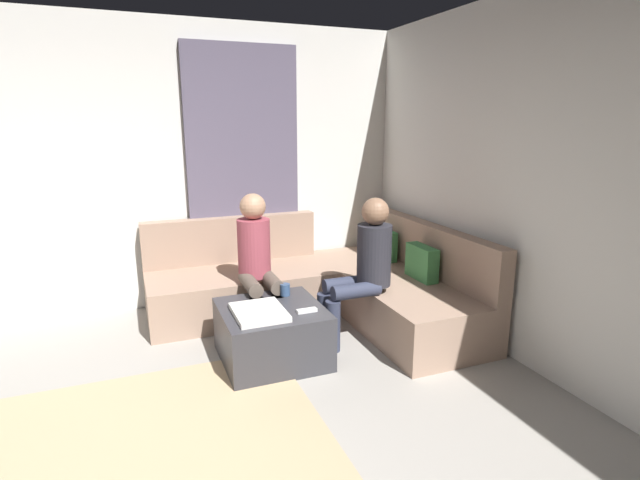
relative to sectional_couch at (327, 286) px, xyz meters
name	(u,v)px	position (x,y,z in m)	size (l,w,h in m)	color
wall_back	(632,199)	(2.08, 1.06, 1.07)	(6.00, 0.12, 2.70)	silver
wall_left	(100,170)	(-0.86, -1.88, 1.07)	(0.12, 6.00, 2.70)	silver
curtain_panel	(244,177)	(-0.76, -0.58, 0.97)	(0.06, 1.10, 2.50)	#595166
sectional_couch	(327,286)	(0.00, 0.00, 0.00)	(2.10, 2.55, 0.87)	#9E7F6B
ottoman	(272,333)	(0.68, -0.73, -0.07)	(0.76, 0.76, 0.42)	#333338
folded_blanket	(259,312)	(0.78, -0.85, 0.16)	(0.44, 0.36, 0.04)	white
coffee_mug	(285,290)	(0.46, -0.55, 0.19)	(0.08, 0.08, 0.10)	#334C72
game_remote	(307,311)	(0.86, -0.51, 0.15)	(0.05, 0.15, 0.02)	white
person_on_couch_back	(363,265)	(0.64, 0.06, 0.38)	(0.30, 0.60, 1.20)	#2D3347
person_on_couch_side	(257,259)	(0.15, -0.70, 0.38)	(0.60, 0.30, 1.20)	brown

